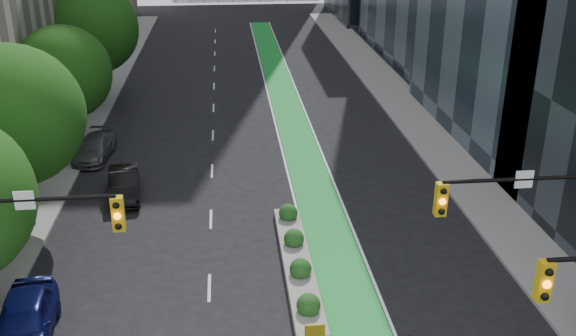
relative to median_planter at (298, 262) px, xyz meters
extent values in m
cube|color=gray|center=(-13.00, 17.96, -0.30)|extent=(3.60, 90.00, 0.15)
cube|color=gray|center=(10.60, 17.96, -0.30)|extent=(3.60, 90.00, 0.15)
cube|color=green|center=(1.80, 22.96, -0.37)|extent=(2.20, 70.00, 0.01)
cylinder|color=black|center=(-12.20, 4.96, 2.15)|extent=(0.44, 0.44, 5.04)
sphere|color=#15440E|center=(-12.20, 4.96, 5.21)|extent=(6.40, 6.40, 6.40)
cylinder|color=black|center=(-12.20, 14.96, 1.87)|extent=(0.44, 0.44, 4.48)
sphere|color=#15440E|center=(-12.20, 14.96, 4.59)|extent=(5.60, 5.60, 5.60)
cylinder|color=black|center=(-12.20, 24.96, 2.20)|extent=(0.44, 0.44, 5.15)
sphere|color=#15440E|center=(-12.20, 24.96, 5.33)|extent=(6.60, 6.60, 6.60)
cylinder|color=black|center=(-8.65, -6.54, 6.43)|extent=(5.50, 0.12, 0.12)
cube|color=gold|center=(-5.90, -6.54, 5.88)|extent=(0.34, 0.28, 1.05)
sphere|color=orange|center=(-5.90, -6.70, 5.88)|extent=(0.20, 0.20, 0.20)
cube|color=white|center=(-8.37, -6.57, 6.43)|extent=(0.55, 0.04, 0.55)
cylinder|color=black|center=(6.25, -6.54, 6.43)|extent=(5.50, 0.12, 0.12)
cube|color=gold|center=(3.50, -6.54, 5.88)|extent=(0.34, 0.28, 1.05)
sphere|color=orange|center=(3.50, -6.70, 5.88)|extent=(0.20, 0.20, 0.20)
cube|color=white|center=(5.97, -6.57, 6.43)|extent=(0.55, 0.04, 0.55)
cube|color=gold|center=(4.50, -11.04, 5.88)|extent=(0.34, 0.28, 1.05)
sphere|color=orange|center=(4.50, -11.20, 5.88)|extent=(0.20, 0.20, 0.20)
cube|color=gray|center=(0.00, -0.04, -0.17)|extent=(1.20, 10.00, 0.40)
cube|color=yellow|center=(0.00, -5.24, 0.18)|extent=(0.70, 0.12, 1.00)
sphere|color=#194C19|center=(0.00, -3.54, 0.28)|extent=(0.90, 0.90, 0.90)
sphere|color=#194C19|center=(0.00, -1.04, 0.28)|extent=(0.90, 0.90, 0.90)
sphere|color=#194C19|center=(0.00, 1.46, 0.28)|extent=(0.90, 0.90, 0.90)
sphere|color=#194C19|center=(0.00, 3.96, 0.28)|extent=(0.90, 0.90, 0.90)
imported|color=#0C104A|center=(-10.04, -3.80, 0.46)|extent=(2.49, 5.08, 1.67)
imported|color=black|center=(-8.20, 8.01, 0.34)|extent=(2.08, 4.51, 1.43)
imported|color=slate|center=(-10.70, 13.68, 0.29)|extent=(2.26, 4.71, 1.32)
camera|label=1|loc=(-2.72, -23.13, 14.14)|focal=40.00mm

